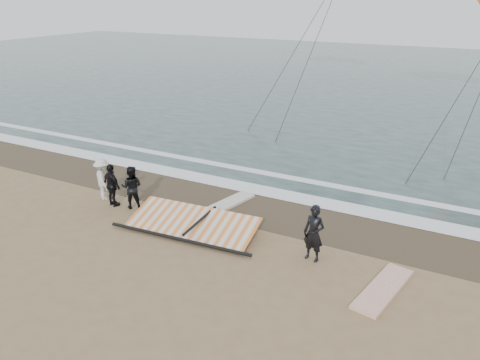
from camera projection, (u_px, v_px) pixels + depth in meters
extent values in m
plane|color=#8C704C|center=(196.00, 275.00, 12.35)|extent=(120.00, 120.00, 0.00)
cube|color=#233838|center=(408.00, 80.00, 39.40)|extent=(120.00, 54.00, 0.02)
cube|color=#4C3D2B|center=(267.00, 210.00, 16.04)|extent=(120.00, 2.80, 0.01)
cube|color=white|center=(283.00, 195.00, 17.18)|extent=(120.00, 0.90, 0.01)
cube|color=white|center=(300.00, 179.00, 18.57)|extent=(120.00, 0.45, 0.01)
imported|color=black|center=(314.00, 233.00, 12.79)|extent=(0.65, 0.48, 1.65)
cube|color=silver|center=(383.00, 289.00, 11.71)|extent=(1.12, 2.49, 0.10)
cube|color=beige|center=(228.00, 204.00, 16.39)|extent=(1.12, 2.37, 0.10)
imported|color=black|center=(132.00, 187.00, 15.95)|extent=(0.91, 0.83, 1.52)
imported|color=black|center=(112.00, 185.00, 16.09)|extent=(0.97, 0.60, 1.53)
imported|color=silver|center=(103.00, 179.00, 16.64)|extent=(1.13, 1.03, 1.52)
cube|color=black|center=(197.00, 220.00, 15.19)|extent=(2.85, 0.87, 0.11)
cube|color=orange|center=(192.00, 222.00, 14.52)|extent=(4.21, 1.87, 0.43)
cylinder|color=black|center=(178.00, 239.00, 13.95)|extent=(4.75, 0.44, 0.11)
cylinder|color=black|center=(200.00, 220.00, 14.33)|extent=(0.23, 2.06, 0.09)
cylinder|color=#262626|center=(474.00, 71.00, 21.75)|extent=(0.04, 0.04, 15.56)
cylinder|color=#262626|center=(304.00, 35.00, 28.06)|extent=(0.04, 0.04, 15.10)
cylinder|color=#262626|center=(317.00, 37.00, 27.11)|extent=(0.04, 0.04, 16.03)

